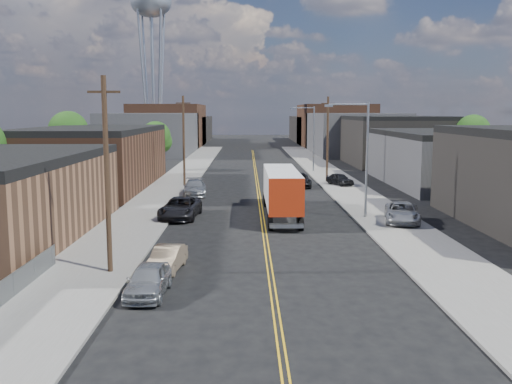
{
  "coord_description": "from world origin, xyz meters",
  "views": [
    {
      "loc": [
        -1.19,
        -18.42,
        8.22
      ],
      "look_at": [
        -0.55,
        22.27,
        2.5
      ],
      "focal_mm": 40.0,
      "sensor_mm": 36.0,
      "label": 1
    }
  ],
  "objects_px": {
    "semi_truck": "(281,188)",
    "car_left_d": "(195,188)",
    "water_tower": "(151,8)",
    "car_right_lot_a": "(402,212)",
    "car_left_a": "(148,280)",
    "car_ahead_truck": "(298,180)",
    "car_left_b": "(167,259)",
    "car_left_c": "(180,208)",
    "car_right_lot_c": "(340,179)"
  },
  "relations": [
    {
      "from": "car_right_lot_a",
      "to": "car_left_c",
      "type": "bearing_deg",
      "value": -176.67
    },
    {
      "from": "semi_truck",
      "to": "car_left_d",
      "type": "bearing_deg",
      "value": 125.85
    },
    {
      "from": "car_left_c",
      "to": "car_left_d",
      "type": "relative_size",
      "value": 1.09
    },
    {
      "from": "water_tower",
      "to": "car_left_a",
      "type": "relative_size",
      "value": 8.76
    },
    {
      "from": "water_tower",
      "to": "car_left_d",
      "type": "distance_m",
      "value": 79.73
    },
    {
      "from": "semi_truck",
      "to": "car_left_b",
      "type": "relative_size",
      "value": 3.68
    },
    {
      "from": "car_left_b",
      "to": "car_right_lot_c",
      "type": "height_order",
      "value": "car_right_lot_c"
    },
    {
      "from": "semi_truck",
      "to": "car_left_a",
      "type": "height_order",
      "value": "semi_truck"
    },
    {
      "from": "water_tower",
      "to": "car_left_c",
      "type": "relative_size",
      "value": 6.3
    },
    {
      "from": "car_left_d",
      "to": "car_ahead_truck",
      "type": "relative_size",
      "value": 0.97
    },
    {
      "from": "car_right_lot_a",
      "to": "semi_truck",
      "type": "bearing_deg",
      "value": 167.2
    },
    {
      "from": "car_right_lot_a",
      "to": "car_left_b",
      "type": "bearing_deg",
      "value": -129.65
    },
    {
      "from": "water_tower",
      "to": "car_right_lot_a",
      "type": "height_order",
      "value": "water_tower"
    },
    {
      "from": "car_left_b",
      "to": "car_right_lot_c",
      "type": "xyz_separation_m",
      "value": [
        14.55,
        33.99,
        0.16
      ]
    },
    {
      "from": "car_left_c",
      "to": "car_right_lot_c",
      "type": "bearing_deg",
      "value": 55.06
    },
    {
      "from": "car_left_a",
      "to": "car_left_c",
      "type": "bearing_deg",
      "value": 94.05
    },
    {
      "from": "semi_truck",
      "to": "car_right_lot_c",
      "type": "xyz_separation_m",
      "value": [
        7.67,
        17.69,
        -1.34
      ]
    },
    {
      "from": "car_left_b",
      "to": "car_right_lot_c",
      "type": "bearing_deg",
      "value": 73.45
    },
    {
      "from": "car_right_lot_c",
      "to": "car_ahead_truck",
      "type": "relative_size",
      "value": 0.7
    },
    {
      "from": "semi_truck",
      "to": "car_left_c",
      "type": "bearing_deg",
      "value": -169.68
    },
    {
      "from": "semi_truck",
      "to": "car_right_lot_c",
      "type": "distance_m",
      "value": 19.33
    },
    {
      "from": "semi_truck",
      "to": "car_right_lot_c",
      "type": "relative_size",
      "value": 3.74
    },
    {
      "from": "car_left_d",
      "to": "car_right_lot_c",
      "type": "bearing_deg",
      "value": 19.63
    },
    {
      "from": "car_left_c",
      "to": "car_left_d",
      "type": "height_order",
      "value": "car_left_c"
    },
    {
      "from": "car_left_b",
      "to": "car_ahead_truck",
      "type": "xyz_separation_m",
      "value": [
        9.87,
        33.55,
        0.12
      ]
    },
    {
      "from": "car_left_d",
      "to": "car_ahead_truck",
      "type": "height_order",
      "value": "car_left_d"
    },
    {
      "from": "semi_truck",
      "to": "car_right_lot_a",
      "type": "distance_m",
      "value": 9.75
    },
    {
      "from": "car_left_c",
      "to": "car_right_lot_a",
      "type": "height_order",
      "value": "car_left_c"
    },
    {
      "from": "semi_truck",
      "to": "car_left_d",
      "type": "relative_size",
      "value": 2.69
    },
    {
      "from": "car_left_a",
      "to": "car_ahead_truck",
      "type": "xyz_separation_m",
      "value": [
        10.16,
        37.61,
        0.05
      ]
    },
    {
      "from": "car_left_c",
      "to": "car_ahead_truck",
      "type": "xyz_separation_m",
      "value": [
        10.9,
        18.71,
        -0.05
      ]
    },
    {
      "from": "car_left_a",
      "to": "car_ahead_truck",
      "type": "relative_size",
      "value": 0.76
    },
    {
      "from": "car_left_d",
      "to": "car_right_lot_c",
      "type": "height_order",
      "value": "car_left_d"
    },
    {
      "from": "semi_truck",
      "to": "car_left_d",
      "type": "height_order",
      "value": "semi_truck"
    },
    {
      "from": "semi_truck",
      "to": "car_left_d",
      "type": "xyz_separation_m",
      "value": [
        -7.9,
        10.87,
        -1.37
      ]
    },
    {
      "from": "car_right_lot_c",
      "to": "car_ahead_truck",
      "type": "bearing_deg",
      "value": 160.76
    },
    {
      "from": "car_left_b",
      "to": "car_left_d",
      "type": "distance_m",
      "value": 27.19
    },
    {
      "from": "water_tower",
      "to": "car_left_a",
      "type": "xyz_separation_m",
      "value": [
        16.34,
        -103.49,
        -29.93
      ]
    },
    {
      "from": "semi_truck",
      "to": "car_right_lot_a",
      "type": "relative_size",
      "value": 2.73
    },
    {
      "from": "car_left_d",
      "to": "car_right_lot_a",
      "type": "relative_size",
      "value": 1.02
    },
    {
      "from": "semi_truck",
      "to": "car_ahead_truck",
      "type": "xyz_separation_m",
      "value": [
        3.0,
        17.25,
        -1.38
      ]
    },
    {
      "from": "car_left_b",
      "to": "car_right_lot_a",
      "type": "xyz_separation_m",
      "value": [
        15.62,
        12.19,
        0.24
      ]
    },
    {
      "from": "car_left_a",
      "to": "car_left_b",
      "type": "distance_m",
      "value": 4.07
    },
    {
      "from": "car_right_lot_a",
      "to": "car_left_a",
      "type": "bearing_deg",
      "value": -122.01
    },
    {
      "from": "car_ahead_truck",
      "to": "semi_truck",
      "type": "bearing_deg",
      "value": -99.38
    },
    {
      "from": "car_left_b",
      "to": "car_left_c",
      "type": "relative_size",
      "value": 0.67
    },
    {
      "from": "car_left_c",
      "to": "semi_truck",
      "type": "bearing_deg",
      "value": 14.67
    },
    {
      "from": "car_left_b",
      "to": "car_ahead_truck",
      "type": "bearing_deg",
      "value": 80.22
    },
    {
      "from": "car_left_b",
      "to": "car_left_d",
      "type": "bearing_deg",
      "value": 98.78
    },
    {
      "from": "car_left_d",
      "to": "car_right_lot_a",
      "type": "bearing_deg",
      "value": -46.0
    }
  ]
}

